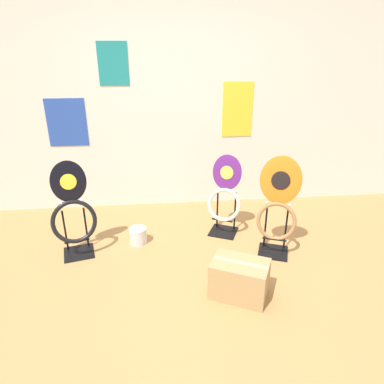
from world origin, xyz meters
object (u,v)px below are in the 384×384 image
(toilet_seat_display_orange_sun, at_px, (278,207))
(paint_can, at_px, (138,235))
(toilet_seat_display_jazz_black, at_px, (73,214))
(storage_box, at_px, (239,279))
(toilet_seat_display_purple_note, at_px, (225,199))

(toilet_seat_display_orange_sun, height_order, paint_can, toilet_seat_display_orange_sun)
(toilet_seat_display_jazz_black, relative_size, storage_box, 1.76)
(paint_can, distance_m, storage_box, 1.23)
(toilet_seat_display_purple_note, bearing_deg, toilet_seat_display_orange_sun, -46.54)
(storage_box, bearing_deg, toilet_seat_display_orange_sun, 50.41)
(toilet_seat_display_jazz_black, relative_size, toilet_seat_display_purple_note, 1.08)
(toilet_seat_display_purple_note, relative_size, paint_can, 4.78)
(paint_can, bearing_deg, toilet_seat_display_purple_note, 8.02)
(toilet_seat_display_orange_sun, distance_m, toilet_seat_display_purple_note, 0.61)
(toilet_seat_display_jazz_black, bearing_deg, toilet_seat_display_purple_note, 9.96)
(toilet_seat_display_jazz_black, distance_m, storage_box, 1.64)
(toilet_seat_display_purple_note, xyz_separation_m, paint_can, (-0.92, -0.13, -0.31))
(toilet_seat_display_jazz_black, distance_m, paint_can, 0.68)
(toilet_seat_display_jazz_black, distance_m, toilet_seat_display_purple_note, 1.51)
(toilet_seat_display_jazz_black, height_order, toilet_seat_display_purple_note, toilet_seat_display_jazz_black)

